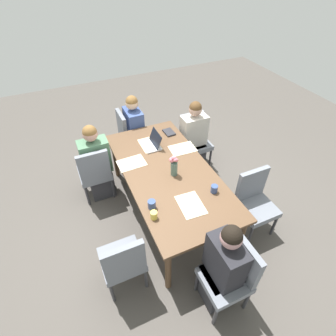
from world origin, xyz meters
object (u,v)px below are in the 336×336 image
Objects in this scene: coffee_mug_near_right at (214,189)px; person_near_left_mid at (97,166)px; person_far_left_far at (193,139)px; book_red_cover at (169,132)px; person_head_left_left_near at (135,133)px; chair_near_right_mid at (123,261)px; coffee_mug_centre_left at (152,204)px; chair_head_left_left_near at (130,133)px; flower_vase at (174,165)px; coffee_mug_near_left at (154,215)px; chair_far_left_far at (194,138)px; chair_far_right_far at (254,200)px; chair_near_left_mid at (95,171)px; chair_head_right_right_near at (232,273)px; person_head_right_right_near at (222,269)px; laptop_head_left_left_near at (152,143)px; dining_table at (168,175)px.

person_near_left_mid is at bearing -139.47° from coffee_mug_near_right.
book_red_cover is at bearing -92.89° from person_far_left_far.
chair_near_right_mid is at bearing -21.77° from person_head_left_left_near.
person_far_left_far is (0.57, 0.81, 0.00)m from person_head_left_left_near.
person_near_left_mid reaches higher than coffee_mug_centre_left.
coffee_mug_centre_left is at bearing -9.76° from chair_head_left_left_near.
flower_vase is 3.12× the size of coffee_mug_near_right.
coffee_mug_near_left is at bearing -32.82° from book_red_cover.
chair_far_left_far is 9.43× the size of coffee_mug_near_right.
person_near_left_mid is 2.21m from chair_far_right_far.
coffee_mug_near_right is (-0.13, -0.55, 0.30)m from chair_far_right_far.
person_head_left_left_near is at bearing 128.63° from chair_near_left_mid.
person_head_right_right_near reaches higher than chair_head_right_right_near.
chair_near_left_mid is 1.00× the size of chair_near_right_mid.
person_head_left_left_near and person_head_right_right_near have the same top height.
chair_far_right_far is (1.46, 0.10, -0.03)m from person_far_left_far.
chair_near_left_mid is 1.24m from book_red_cover.
coffee_mug_centre_left is at bearing -99.03° from chair_far_right_far.
flower_vase is 0.68m from laptop_head_left_left_near.
person_far_left_far is at bearing 84.25° from book_red_cover.
chair_head_left_left_near is 1.04m from chair_near_left_mid.
person_far_left_far is 2.30m from chair_near_right_mid.
flower_vase is 0.57m from coffee_mug_near_right.
coffee_mug_centre_left reaches higher than coffee_mug_near_left.
flower_vase is (1.43, 0.05, 0.38)m from person_head_left_left_near.
laptop_head_left_left_near is at bearing -76.95° from person_far_left_far.
chair_head_right_right_near is at bearing 21.63° from person_near_left_mid.
person_head_left_left_near is at bearing -125.39° from person_far_left_far.
person_head_right_right_near reaches higher than coffee_mug_centre_left.
person_far_left_far is 1.33× the size of chair_near_right_mid.
chair_head_left_left_near is 1.00× the size of chair_far_left_far.
person_far_left_far is 0.84m from laptop_head_left_left_near.
chair_far_right_far reaches higher than book_red_cover.
coffee_mug_near_right reaches higher than dining_table.
flower_vase is at bearing 4.96° from chair_head_left_left_near.
dining_table is at bearing 3.57° from chair_head_left_left_near.
coffee_mug_near_right is at bearing -103.67° from chair_far_right_far.
chair_head_left_left_near is 1.94m from coffee_mug_centre_left.
person_head_right_right_near is 1.30m from flower_vase.
coffee_mug_near_right is at bearing 32.54° from flower_vase.
book_red_cover is (-0.79, 0.37, 0.08)m from dining_table.
coffee_mug_near_left is 0.92× the size of coffee_mug_centre_left.
person_head_left_left_near is at bearing 51.24° from chair_head_left_left_near.
laptop_head_left_left_near reaches higher than book_red_cover.
chair_head_right_right_near is at bearing 28.04° from coffee_mug_centre_left.
chair_head_left_left_near is 9.53× the size of coffee_mug_near_left.
chair_near_right_mid is (2.22, -0.79, 0.00)m from chair_head_left_left_near.
coffee_mug_near_left is 0.99× the size of coffee_mug_near_right.
person_far_left_far is 5.97× the size of book_red_cover.
dining_table is at bearing -45.36° from chair_far_left_far.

